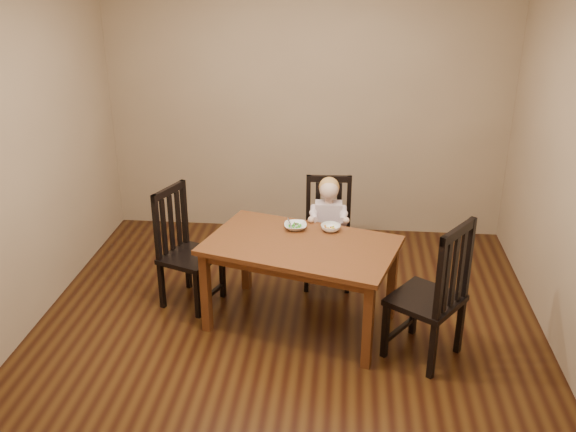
# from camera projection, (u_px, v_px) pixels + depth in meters

# --- Properties ---
(room) EXTENTS (4.01, 4.01, 2.71)m
(room) POSITION_uv_depth(u_px,v_px,m) (287.00, 167.00, 4.49)
(room) COLOR #40250D
(room) RESTS_ON ground
(dining_table) EXTENTS (1.60, 1.21, 0.71)m
(dining_table) POSITION_uv_depth(u_px,v_px,m) (301.00, 253.00, 4.88)
(dining_table) COLOR #543013
(dining_table) RESTS_ON room
(chair_child) EXTENTS (0.43, 0.41, 0.95)m
(chair_child) POSITION_uv_depth(u_px,v_px,m) (328.00, 234.00, 5.61)
(chair_child) COLOR black
(chair_child) RESTS_ON room
(chair_left) EXTENTS (0.54, 0.55, 1.00)m
(chair_left) POSITION_uv_depth(u_px,v_px,m) (185.00, 249.00, 5.27)
(chair_left) COLOR black
(chair_left) RESTS_ON room
(chair_right) EXTENTS (0.63, 0.64, 1.08)m
(chair_right) POSITION_uv_depth(u_px,v_px,m) (433.00, 295.00, 4.51)
(chair_right) COLOR black
(chair_right) RESTS_ON room
(toddler) EXTENTS (0.32, 0.39, 0.52)m
(toddler) POSITION_uv_depth(u_px,v_px,m) (328.00, 222.00, 5.51)
(toddler) COLOR silver
(toddler) RESTS_ON chair_child
(bowl_peas) EXTENTS (0.20, 0.20, 0.04)m
(bowl_peas) POSITION_uv_depth(u_px,v_px,m) (295.00, 226.00, 5.08)
(bowl_peas) COLOR white
(bowl_peas) RESTS_ON dining_table
(bowl_veg) EXTENTS (0.20, 0.20, 0.05)m
(bowl_veg) POSITION_uv_depth(u_px,v_px,m) (331.00, 228.00, 5.05)
(bowl_veg) COLOR white
(bowl_veg) RESTS_ON dining_table
(fork) EXTENTS (0.05, 0.12, 0.05)m
(fork) POSITION_uv_depth(u_px,v_px,m) (290.00, 224.00, 5.07)
(fork) COLOR silver
(fork) RESTS_ON bowl_peas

